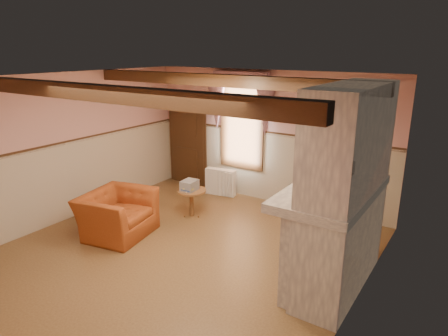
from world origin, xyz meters
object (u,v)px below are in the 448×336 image
Objects in this scene: armchair at (117,214)px; oil_lamp at (339,173)px; mantel_clock at (348,169)px; radiator at (221,182)px; bowl at (330,187)px; side_table at (192,203)px.

oil_lamp reaches higher than armchair.
oil_lamp is (0.00, -0.41, 0.04)m from mantel_clock.
bowl is (3.23, -2.18, 1.16)m from radiator.
oil_lamp is at bearing -9.98° from side_table.
armchair is 1.51m from side_table.
oil_lamp is at bearing 90.00° from bowl.
bowl is at bearing -92.74° from armchair.
oil_lamp is at bearing -87.77° from armchair.
mantel_clock is at bearing -81.76° from armchair.
mantel_clock is at bearing -34.04° from radiator.
radiator is at bearing 150.11° from oil_lamp.
armchair is 3.90m from oil_lamp.
radiator is (-0.20, 1.32, 0.02)m from side_table.
side_table is at bearing 164.17° from bowl.
bowl reaches higher than side_table.
armchair is 3.81m from bowl.
armchair is 4.29× the size of oil_lamp.
bowl is at bearing -90.00° from mantel_clock.
mantel_clock is (3.23, -1.45, 1.22)m from radiator.
radiator is 3.74m from mantel_clock.
bowl is 0.34m from oil_lamp.
bowl is (3.62, 0.52, 1.07)m from armchair.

